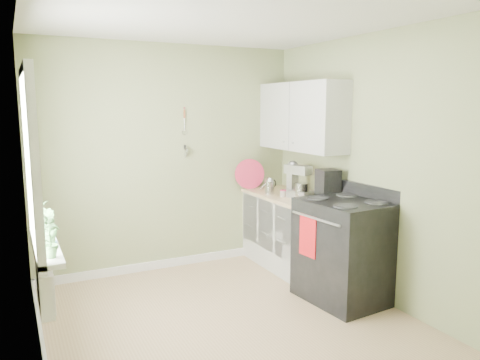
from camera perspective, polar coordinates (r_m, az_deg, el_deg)
name	(u,v)px	position (r m, az deg, el deg)	size (l,w,h in m)	color
floor	(234,327)	(4.44, -0.73, -17.51)	(3.20, 3.60, 0.02)	#A3815A
ceiling	(233,15)	(4.04, -0.81, 19.49)	(3.20, 3.60, 0.02)	white
wall_back	(169,158)	(5.70, -8.69, 2.62)	(3.20, 0.02, 2.70)	#8E9666
wall_left	(30,195)	(3.64, -24.27, -1.68)	(0.02, 3.60, 2.70)	#8E9666
wall_right	(377,168)	(4.93, 16.34, 1.38)	(0.02, 3.60, 2.70)	#8E9666
base_cabinets	(295,235)	(5.70, 6.74, -6.71)	(0.60, 1.60, 0.87)	silver
countertop	(295,198)	(5.59, 6.74, -2.23)	(0.64, 1.60, 0.04)	tan
upper_cabinets	(302,117)	(5.64, 7.52, 7.68)	(0.35, 1.40, 0.80)	silver
window	(30,162)	(3.91, -24.26, 1.98)	(0.06, 1.14, 1.44)	white
window_sill	(46,246)	(4.04, -22.60, -7.42)	(0.18, 1.14, 0.04)	white
radiator	(45,288)	(4.09, -22.69, -12.08)	(0.12, 0.50, 0.35)	white
wall_utensils	(185,140)	(5.71, -6.74, 4.84)	(0.02, 0.14, 0.58)	tan
stove	(345,250)	(4.93, 12.65, -8.29)	(0.82, 0.91, 1.17)	black
stand_mixer	(298,182)	(5.54, 7.07, -0.25)	(0.30, 0.38, 0.42)	#B2B2B7
kettle	(270,186)	(5.72, 3.63, -0.70)	(0.20, 0.12, 0.20)	silver
coffee_maker	(328,187)	(5.27, 10.63, -0.85)	(0.25, 0.27, 0.37)	black
red_tray	(250,174)	(6.05, 1.18, 0.75)	(0.39, 0.39, 0.02)	#B12442
jar	(283,193)	(5.55, 5.28, -1.62)	(0.08, 0.08, 0.09)	#A59384
plant_a	(50,236)	(3.60, -22.15, -6.30)	(0.17, 0.12, 0.33)	#376530
plant_b	(47,228)	(3.92, -22.51, -5.40)	(0.16, 0.13, 0.29)	#376530
plant_c	(42,216)	(4.37, -22.94, -4.10)	(0.15, 0.15, 0.27)	#376530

